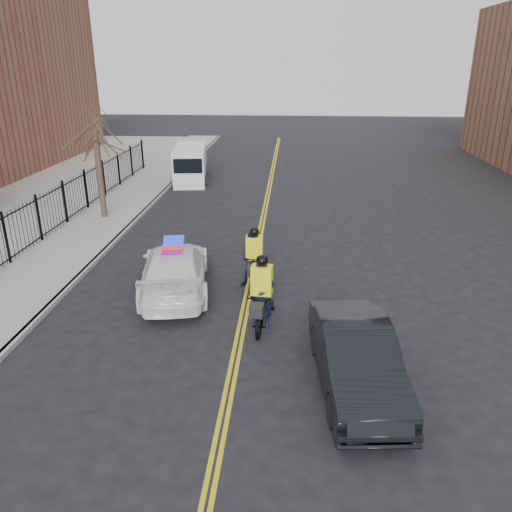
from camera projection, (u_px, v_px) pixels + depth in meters
The scene contains 12 objects.
ground at pixel (241, 328), 14.22m from camera, with size 120.00×120.00×0.00m, color black.
center_line_left at pixel (258, 236), 21.65m from camera, with size 0.10×60.00×0.01m, color gold.
center_line_right at pixel (261, 236), 21.64m from camera, with size 0.10×60.00×0.01m, color gold.
sidewalk at pixel (91, 231), 22.12m from camera, with size 3.00×60.00×0.15m, color #999791.
curb at pixel (124, 232), 22.02m from camera, with size 0.20×60.00×0.15m, color #999791.
iron_fence at pixel (55, 210), 21.89m from camera, with size 0.12×28.00×2.00m, color black, non-canonical shape.
street_tree at pixel (96, 145), 22.73m from camera, with size 3.20×3.20×4.80m.
police_cruiser at pixel (175, 269), 16.32m from camera, with size 2.99×5.52×1.68m.
dark_sedan at pixel (356, 358), 11.40m from camera, with size 1.63×4.69×1.54m, color black.
cargo_van at pixel (190, 165), 31.24m from camera, with size 2.54×5.31×2.14m.
cyclist_near at pixel (262, 302), 14.06m from camera, with size 1.03×2.30×2.19m.
cyclist_far at pixel (254, 263), 16.59m from camera, with size 0.93×2.06×2.08m.
Camera 1 is at (1.31, -12.43, 7.10)m, focal length 35.00 mm.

